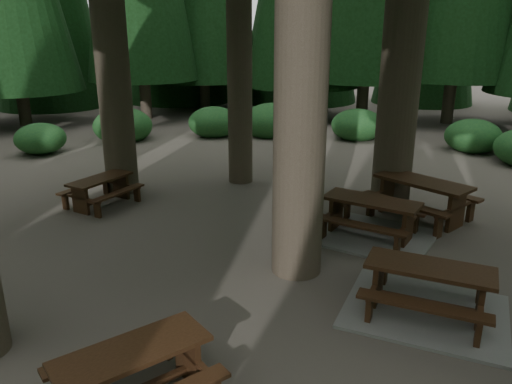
% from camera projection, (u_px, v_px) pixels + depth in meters
% --- Properties ---
extents(ground, '(80.00, 80.00, 0.00)m').
position_uv_depth(ground, '(248.00, 270.00, 8.57)').
color(ground, '#524B43').
rests_on(ground, ground).
extents(picnic_table_a, '(2.54, 2.23, 0.76)m').
position_uv_depth(picnic_table_a, '(426.00, 298.00, 7.19)').
color(picnic_table_a, gray).
rests_on(picnic_table_a, ground).
extents(picnic_table_b, '(1.63, 1.84, 0.67)m').
position_uv_depth(picnic_table_b, '(101.00, 187.00, 11.53)').
color(picnic_table_b, black).
rests_on(picnic_table_b, ground).
extents(picnic_table_c, '(2.82, 2.57, 0.79)m').
position_uv_depth(picnic_table_c, '(370.00, 224.00, 9.83)').
color(picnic_table_c, gray).
rests_on(picnic_table_c, ground).
extents(picnic_table_d, '(2.56, 2.46, 0.87)m').
position_uv_depth(picnic_table_d, '(422.00, 193.00, 10.68)').
color(picnic_table_d, black).
rests_on(picnic_table_d, ground).
extents(picnic_table_e, '(2.08, 2.12, 0.72)m').
position_uv_depth(picnic_table_e, '(133.00, 368.00, 5.37)').
color(picnic_table_e, black).
rests_on(picnic_table_e, ground).
extents(shrub_ring, '(23.86, 24.64, 1.49)m').
position_uv_depth(shrub_ring, '(296.00, 235.00, 8.98)').
color(shrub_ring, '#1D572A').
rests_on(shrub_ring, ground).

